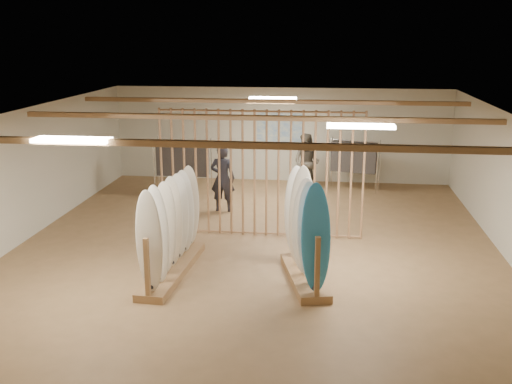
# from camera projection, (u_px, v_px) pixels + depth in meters

# --- Properties ---
(floor) EXTENTS (12.00, 12.00, 0.00)m
(floor) POSITION_uv_depth(u_px,v_px,m) (256.00, 247.00, 12.52)
(floor) COLOR #947048
(floor) RESTS_ON ground
(ceiling) EXTENTS (12.00, 12.00, 0.00)m
(ceiling) POSITION_uv_depth(u_px,v_px,m) (256.00, 114.00, 11.81)
(ceiling) COLOR gray
(ceiling) RESTS_ON ground
(wall_back) EXTENTS (12.00, 0.00, 12.00)m
(wall_back) POSITION_uv_depth(u_px,v_px,m) (280.00, 135.00, 17.92)
(wall_back) COLOR beige
(wall_back) RESTS_ON ground
(wall_front) EXTENTS (12.00, 0.00, 12.00)m
(wall_front) POSITION_uv_depth(u_px,v_px,m) (188.00, 316.00, 6.41)
(wall_front) COLOR beige
(wall_front) RESTS_ON ground
(wall_left) EXTENTS (0.00, 12.00, 12.00)m
(wall_left) POSITION_uv_depth(u_px,v_px,m) (24.00, 176.00, 12.75)
(wall_left) COLOR beige
(wall_left) RESTS_ON ground
(wall_right) EXTENTS (0.00, 12.00, 12.00)m
(wall_right) POSITION_uv_depth(u_px,v_px,m) (512.00, 190.00, 11.57)
(wall_right) COLOR beige
(wall_right) RESTS_ON ground
(ceiling_slats) EXTENTS (9.50, 6.12, 0.10)m
(ceiling_slats) POSITION_uv_depth(u_px,v_px,m) (256.00, 118.00, 11.83)
(ceiling_slats) COLOR #966D44
(ceiling_slats) RESTS_ON ground
(light_panels) EXTENTS (1.20, 0.35, 0.06)m
(light_panels) POSITION_uv_depth(u_px,v_px,m) (256.00, 117.00, 11.82)
(light_panels) COLOR white
(light_panels) RESTS_ON ground
(bamboo_partition) EXTENTS (4.45, 0.05, 2.78)m
(bamboo_partition) POSITION_uv_depth(u_px,v_px,m) (261.00, 174.00, 12.93)
(bamboo_partition) COLOR #A3764F
(bamboo_partition) RESTS_ON ground
(poster) EXTENTS (1.40, 0.03, 0.90)m
(poster) POSITION_uv_depth(u_px,v_px,m) (280.00, 128.00, 17.85)
(poster) COLOR #3873C4
(poster) RESTS_ON ground
(rack_left) EXTENTS (0.66, 2.73, 1.89)m
(rack_left) POSITION_uv_depth(u_px,v_px,m) (172.00, 240.00, 11.01)
(rack_left) COLOR #966D44
(rack_left) RESTS_ON floor
(rack_right) EXTENTS (1.02, 2.13, 1.96)m
(rack_right) POSITION_uv_depth(u_px,v_px,m) (305.00, 246.00, 10.66)
(rack_right) COLOR #966D44
(rack_right) RESTS_ON floor
(clothing_rack_a) EXTENTS (1.50, 0.39, 1.60)m
(clothing_rack_a) POSITION_uv_depth(u_px,v_px,m) (183.00, 159.00, 16.26)
(clothing_rack_a) COLOR silver
(clothing_rack_a) RESTS_ON floor
(clothing_rack_b) EXTENTS (1.34, 0.66, 1.47)m
(clothing_rack_b) POSITION_uv_depth(u_px,v_px,m) (354.00, 157.00, 16.88)
(clothing_rack_b) COLOR silver
(clothing_rack_b) RESTS_ON floor
(shopper_a) EXTENTS (0.71, 0.49, 1.91)m
(shopper_a) POSITION_uv_depth(u_px,v_px,m) (223.00, 174.00, 14.87)
(shopper_a) COLOR #222128
(shopper_a) RESTS_ON floor
(shopper_b) EXTENTS (1.11, 1.02, 1.86)m
(shopper_b) POSITION_uv_depth(u_px,v_px,m) (307.00, 159.00, 16.78)
(shopper_b) COLOR #3C372E
(shopper_b) RESTS_ON floor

